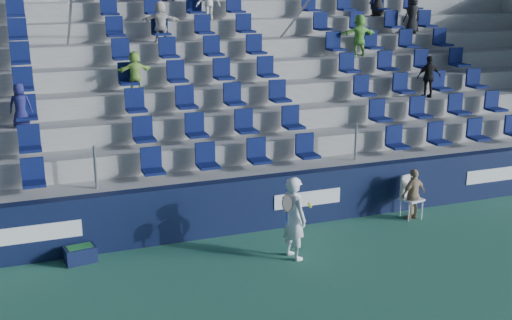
# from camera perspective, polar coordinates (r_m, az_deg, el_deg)

# --- Properties ---
(ground) EXTENTS (70.00, 70.00, 0.00)m
(ground) POSITION_cam_1_polar(r_m,az_deg,el_deg) (11.54, 4.01, -11.87)
(ground) COLOR #2E6B52
(ground) RESTS_ON ground
(sponsor_wall) EXTENTS (24.00, 0.32, 1.20)m
(sponsor_wall) POSITION_cam_1_polar(r_m,az_deg,el_deg) (13.97, -1.26, -4.05)
(sponsor_wall) COLOR #0E1635
(sponsor_wall) RESTS_ON ground
(grandstand) EXTENTS (24.00, 8.17, 6.63)m
(grandstand) POSITION_cam_1_polar(r_m,az_deg,el_deg) (18.31, -6.57, 5.65)
(grandstand) COLOR #A3A39D
(grandstand) RESTS_ON ground
(tennis_player) EXTENTS (0.69, 0.69, 1.68)m
(tennis_player) POSITION_cam_1_polar(r_m,az_deg,el_deg) (12.61, 3.41, -5.15)
(tennis_player) COLOR white
(tennis_player) RESTS_ON ground
(line_judge_chair) EXTENTS (0.52, 0.54, 0.99)m
(line_judge_chair) POSITION_cam_1_polar(r_m,az_deg,el_deg) (15.26, 13.49, -2.90)
(line_judge_chair) COLOR white
(line_judge_chair) RESTS_ON ground
(line_judge) EXTENTS (0.75, 0.44, 1.19)m
(line_judge) POSITION_cam_1_polar(r_m,az_deg,el_deg) (15.13, 13.81, -2.96)
(line_judge) COLOR tan
(line_judge) RESTS_ON ground
(ball_bin) EXTENTS (0.63, 0.46, 0.33)m
(ball_bin) POSITION_cam_1_polar(r_m,az_deg,el_deg) (13.11, -15.36, -8.01)
(ball_bin) COLOR #0E1635
(ball_bin) RESTS_ON ground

